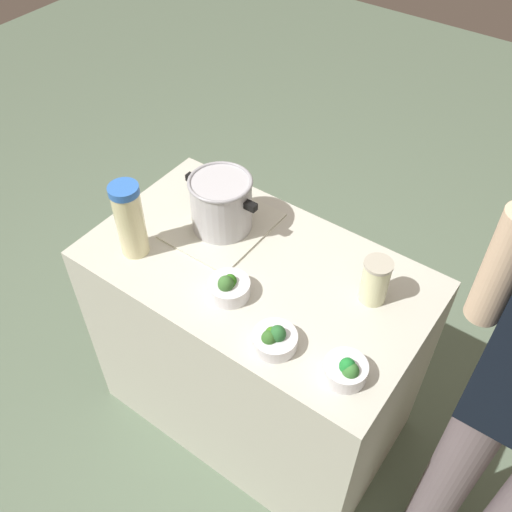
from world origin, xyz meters
name	(u,v)px	position (x,y,z in m)	size (l,w,h in m)	color
ground_plane	(256,407)	(0.00, 0.00, 0.00)	(8.00, 8.00, 0.00)	#5F725B
counter_slab	(256,347)	(0.00, 0.00, 0.43)	(1.09, 0.63, 0.87)	beige
dish_cloth	(223,226)	(-0.20, 0.09, 0.87)	(0.29, 0.35, 0.01)	beige
cooking_pot	(221,203)	(-0.20, 0.09, 0.97)	(0.28, 0.21, 0.19)	#B7B7BC
lemonade_pitcher	(130,220)	(-0.36, -0.17, 1.00)	(0.09, 0.09, 0.26)	beige
mason_jar	(375,281)	(0.35, 0.10, 0.94)	(0.08, 0.08, 0.15)	beige
broccoli_bowl_front	(274,339)	(0.22, -0.21, 0.90)	(0.13, 0.13, 0.08)	silver
broccoli_bowl_center	(229,287)	(0.00, -0.14, 0.90)	(0.13, 0.13, 0.09)	silver
broccoli_bowl_back	(346,370)	(0.42, -0.18, 0.90)	(0.12, 0.12, 0.08)	silver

